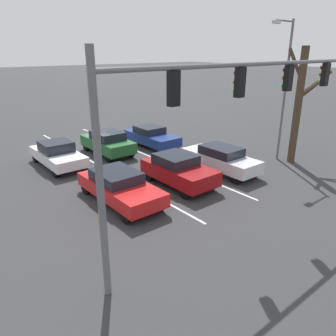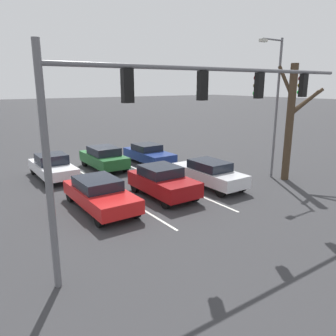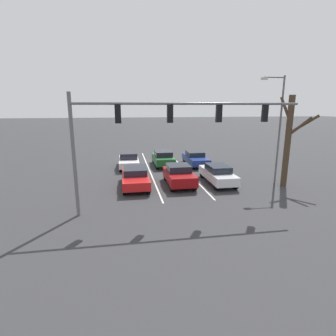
{
  "view_description": "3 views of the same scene",
  "coord_description": "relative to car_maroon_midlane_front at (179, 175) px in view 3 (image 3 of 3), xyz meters",
  "views": [
    {
      "loc": [
        10.06,
        20.3,
        6.54
      ],
      "look_at": [
        0.89,
        8.97,
        1.23
      ],
      "focal_mm": 35.0,
      "sensor_mm": 36.0,
      "label": 1
    },
    {
      "loc": [
        8.69,
        21.89,
        5.57
      ],
      "look_at": [
        0.05,
        9.26,
        1.66
      ],
      "focal_mm": 35.0,
      "sensor_mm": 36.0,
      "label": 2
    },
    {
      "loc": [
        3.98,
        27.61,
        5.93
      ],
      "look_at": [
        0.85,
        9.08,
        1.5
      ],
      "focal_mm": 28.0,
      "sensor_mm": 36.0,
      "label": 3
    }
  ],
  "objects": [
    {
      "name": "traffic_signal_gantry",
      "position": [
        2.21,
        4.75,
        4.21
      ],
      "size": [
        12.82,
        0.37,
        6.65
      ],
      "color": "slate",
      "rests_on": "ground_plane"
    },
    {
      "name": "car_white_rightlane_second",
      "position": [
        3.68,
        -6.59,
        -0.06
      ],
      "size": [
        1.88,
        4.44,
        1.48
      ],
      "color": "silver",
      "rests_on": "ground_plane"
    },
    {
      "name": "car_darkgreen_midlane_second",
      "position": [
        0.21,
        -6.88,
        -0.0
      ],
      "size": [
        1.87,
        4.24,
        1.53
      ],
      "color": "#1E5928",
      "rests_on": "ground_plane"
    },
    {
      "name": "car_navy_leftlane_second",
      "position": [
        -3.13,
        -6.59,
        -0.09
      ],
      "size": [
        1.86,
        4.48,
        1.39
      ],
      "color": "navy",
      "rests_on": "ground_plane"
    },
    {
      "name": "ground_plane",
      "position": [
        0.09,
        -8.58,
        -0.81
      ],
      "size": [
        240.0,
        240.0,
        0.0
      ],
      "primitive_type": "plane",
      "color": "#333335"
    },
    {
      "name": "bare_tree_near",
      "position": [
        -7.88,
        1.61,
        2.81
      ],
      "size": [
        2.27,
        2.0,
        6.73
      ],
      "color": "#423323",
      "rests_on": "ground_plane"
    },
    {
      "name": "lane_stripe_center_divider",
      "position": [
        1.79,
        -5.41,
        -0.8
      ],
      "size": [
        0.12,
        18.35,
        0.01
      ],
      "primitive_type": "cube",
      "color": "silver",
      "rests_on": "ground_plane"
    },
    {
      "name": "car_silver_leftlane_front",
      "position": [
        -3.11,
        -0.0,
        -0.04
      ],
      "size": [
        1.73,
        4.7,
        1.46
      ],
      "color": "silver",
      "rests_on": "ground_plane"
    },
    {
      "name": "lane_stripe_left_divider",
      "position": [
        -1.61,
        -5.41,
        -0.8
      ],
      "size": [
        0.12,
        18.35,
        0.01
      ],
      "primitive_type": "cube",
      "color": "silver",
      "rests_on": "ground_plane"
    },
    {
      "name": "car_maroon_midlane_front",
      "position": [
        0.0,
        0.0,
        0.0
      ],
      "size": [
        1.94,
        4.07,
        1.55
      ],
      "color": "maroon",
      "rests_on": "ground_plane"
    },
    {
      "name": "street_lamp_left_shoulder",
      "position": [
        -7.39,
        0.76,
        3.86
      ],
      "size": [
        1.87,
        0.24,
        8.12
      ],
      "color": "slate",
      "rests_on": "ground_plane"
    },
    {
      "name": "car_red_rightlane_front",
      "position": [
        3.34,
        -0.17,
        -0.06
      ],
      "size": [
        1.93,
        4.74,
        1.41
      ],
      "color": "red",
      "rests_on": "ground_plane"
    }
  ]
}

